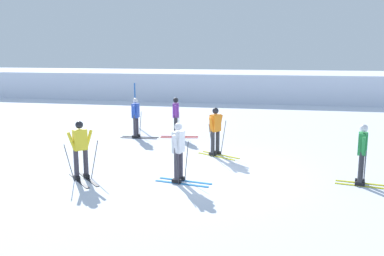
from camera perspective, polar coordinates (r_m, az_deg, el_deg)
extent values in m
plane|color=silver|center=(12.89, 1.40, -6.19)|extent=(120.00, 120.00, 0.00)
cube|color=silver|center=(33.41, 7.66, 5.77)|extent=(80.00, 7.71, 2.01)
cube|color=gold|center=(15.14, 3.90, -3.63)|extent=(1.43, 0.87, 0.02)
cube|color=gold|center=(14.93, 3.25, -3.83)|extent=(1.43, 0.87, 0.02)
cube|color=black|center=(15.22, 3.46, -3.32)|extent=(0.29, 0.23, 0.10)
cube|color=black|center=(15.00, 2.80, -3.52)|extent=(0.29, 0.23, 0.10)
cylinder|color=#2D2D33|center=(15.11, 3.48, -1.58)|extent=(0.14, 0.14, 0.85)
cylinder|color=#2D2D33|center=(14.89, 2.82, -1.75)|extent=(0.14, 0.14, 0.85)
cube|color=orange|center=(14.88, 3.17, 0.69)|extent=(0.40, 0.45, 0.60)
cylinder|color=orange|center=(15.07, 3.82, 0.76)|extent=(0.21, 0.27, 0.55)
cylinder|color=orange|center=(14.68, 2.63, 0.51)|extent=(0.21, 0.27, 0.55)
sphere|color=black|center=(14.82, 3.19, 2.33)|extent=(0.22, 0.22, 0.22)
cylinder|color=#38383D|center=(15.20, 4.25, -1.29)|extent=(0.17, 0.28, 1.21)
cylinder|color=#38383D|center=(14.66, 2.62, -1.71)|extent=(0.17, 0.28, 1.21)
cube|color=black|center=(18.33, -6.96, -1.20)|extent=(1.60, 0.13, 0.02)
cube|color=black|center=(18.07, -7.22, -1.37)|extent=(1.60, 0.13, 0.02)
cube|color=black|center=(18.36, -7.41, -1.00)|extent=(0.26, 0.13, 0.10)
cube|color=black|center=(18.10, -7.67, -1.17)|extent=(0.26, 0.13, 0.10)
cylinder|color=#38333D|center=(18.28, -7.45, 0.46)|extent=(0.14, 0.14, 0.85)
cylinder|color=#38333D|center=(18.01, -7.71, 0.31)|extent=(0.14, 0.14, 0.85)
cube|color=#284CB7|center=(18.05, -7.62, 2.34)|extent=(0.25, 0.39, 0.60)
cylinder|color=#284CB7|center=(18.28, -7.33, 2.41)|extent=(0.10, 0.26, 0.55)
cylinder|color=#284CB7|center=(17.81, -7.80, 2.19)|extent=(0.10, 0.26, 0.55)
sphere|color=silver|center=(17.99, -7.66, 3.70)|extent=(0.22, 0.22, 0.22)
cylinder|color=#38383D|center=(18.43, -6.98, 0.52)|extent=(0.03, 0.35, 1.07)
cylinder|color=#38383D|center=(17.81, -7.58, 0.16)|extent=(0.03, 0.35, 1.07)
cube|color=black|center=(12.69, -13.83, -6.71)|extent=(1.17, 1.22, 0.02)
cube|color=black|center=(12.61, -15.04, -6.88)|extent=(1.17, 1.22, 0.02)
cube|color=black|center=(12.81, -14.05, -6.28)|extent=(0.27, 0.27, 0.10)
cube|color=black|center=(12.73, -15.26, -6.44)|extent=(0.27, 0.27, 0.10)
cylinder|color=#38333D|center=(12.69, -14.15, -4.22)|extent=(0.14, 0.14, 0.85)
cylinder|color=#38333D|center=(12.61, -15.36, -4.37)|extent=(0.14, 0.14, 0.85)
cube|color=yellow|center=(12.51, -14.89, -1.53)|extent=(0.44, 0.44, 0.60)
cylinder|color=yellow|center=(12.56, -13.77, -1.48)|extent=(0.25, 0.24, 0.55)
cylinder|color=yellow|center=(12.42, -15.95, -1.72)|extent=(0.25, 0.24, 0.55)
sphere|color=black|center=(12.43, -14.98, 0.41)|extent=(0.22, 0.22, 0.22)
cylinder|color=#38383D|center=(12.66, -13.02, -4.16)|extent=(0.21, 0.20, 1.11)
cylinder|color=#38383D|center=(12.45, -16.24, -4.56)|extent=(0.21, 0.20, 1.11)
cube|color=#237AC6|center=(12.17, -0.90, -7.14)|extent=(1.59, 0.38, 0.02)
cube|color=#237AC6|center=(11.93, -1.43, -7.52)|extent=(1.59, 0.38, 0.02)
cube|color=black|center=(12.21, -1.56, -6.79)|extent=(0.28, 0.17, 0.10)
cube|color=black|center=(11.97, -2.09, -7.16)|extent=(0.28, 0.17, 0.10)
cylinder|color=#38333D|center=(12.08, -1.57, -4.64)|extent=(0.14, 0.14, 0.85)
cylinder|color=#38333D|center=(11.83, -2.11, -4.97)|extent=(0.14, 0.14, 0.85)
cube|color=white|center=(11.81, -1.85, -1.88)|extent=(0.31, 0.42, 0.60)
cylinder|color=white|center=(12.03, -1.29, -1.71)|extent=(0.14, 0.27, 0.55)
cylinder|color=white|center=(11.58, -2.26, -2.19)|extent=(0.14, 0.27, 0.55)
sphere|color=silver|center=(11.72, -1.86, 0.18)|extent=(0.22, 0.22, 0.22)
cylinder|color=#38383D|center=(12.23, -0.74, -4.43)|extent=(0.08, 0.30, 1.10)
cylinder|color=#38383D|center=(11.61, -2.08, -5.26)|extent=(0.08, 0.30, 1.10)
cube|color=red|center=(18.32, -1.67, -1.13)|extent=(1.60, 0.32, 0.02)
cube|color=red|center=(18.05, -1.74, -1.31)|extent=(1.60, 0.32, 0.02)
cube|color=black|center=(18.32, -2.14, -0.94)|extent=(0.27, 0.16, 0.10)
cube|color=black|center=(18.05, -2.22, -1.12)|extent=(0.27, 0.16, 0.10)
cylinder|color=#2D2D33|center=(18.24, -2.15, 0.52)|extent=(0.14, 0.14, 0.85)
cylinder|color=#2D2D33|center=(17.96, -2.23, 0.37)|extent=(0.14, 0.14, 0.85)
cube|color=purple|center=(18.00, -2.20, 2.41)|extent=(0.29, 0.41, 0.60)
cylinder|color=purple|center=(18.25, -2.07, 2.48)|extent=(0.13, 0.27, 0.55)
cylinder|color=purple|center=(17.75, -2.21, 2.25)|extent=(0.13, 0.27, 0.55)
sphere|color=black|center=(17.94, -2.21, 3.76)|extent=(0.22, 0.22, 0.22)
cylinder|color=#38383D|center=(18.43, -1.79, 0.52)|extent=(0.07, 0.32, 1.03)
cylinder|color=#38383D|center=(17.76, -1.96, 0.14)|extent=(0.07, 0.32, 1.03)
cube|color=gold|center=(12.90, 22.36, -6.93)|extent=(1.59, 0.39, 0.02)
cube|color=gold|center=(12.63, 22.36, -7.29)|extent=(1.59, 0.39, 0.02)
cube|color=black|center=(12.88, 21.71, -6.63)|extent=(0.28, 0.17, 0.10)
cube|color=black|center=(12.61, 21.69, -6.99)|extent=(0.28, 0.17, 0.10)
cylinder|color=#2D2D33|center=(12.76, 21.85, -4.59)|extent=(0.14, 0.14, 0.85)
cylinder|color=#2D2D33|center=(12.49, 21.84, -4.91)|extent=(0.14, 0.14, 0.85)
cube|color=#23843D|center=(12.48, 22.04, -1.97)|extent=(0.31, 0.42, 0.60)
cylinder|color=#23843D|center=(12.73, 22.13, -1.81)|extent=(0.14, 0.27, 0.55)
cylinder|color=#23843D|center=(12.24, 22.12, -2.27)|extent=(0.14, 0.27, 0.55)
sphere|color=silver|center=(12.40, 22.18, -0.03)|extent=(0.22, 0.22, 0.22)
cylinder|color=#38383D|center=(12.90, 22.30, -4.46)|extent=(0.10, 0.42, 1.10)
cylinder|color=#38383D|center=(12.34, 22.30, -5.12)|extent=(0.10, 0.42, 1.10)
cylinder|color=#1E56AD|center=(20.86, -7.68, 3.13)|extent=(0.06, 0.06, 2.12)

